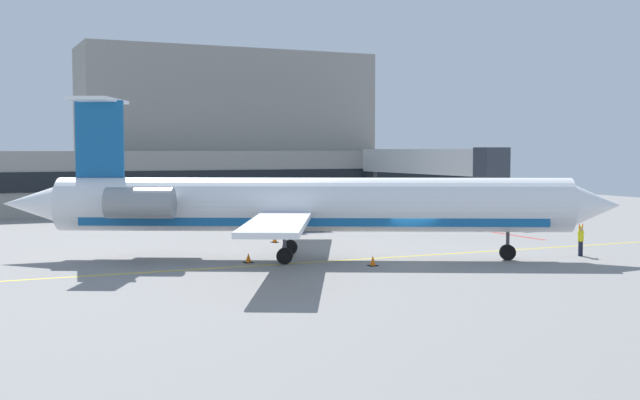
{
  "coord_description": "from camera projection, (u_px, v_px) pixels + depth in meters",
  "views": [
    {
      "loc": [
        -23.44,
        -39.54,
        6.24
      ],
      "look_at": [
        -1.36,
        9.18,
        3.0
      ],
      "focal_mm": 46.08,
      "sensor_mm": 36.0,
      "label": 1
    }
  ],
  "objects": [
    {
      "name": "marshaller",
      "position": [
        581.0,
        240.0,
        48.45
      ],
      "size": [
        0.8,
        0.41,
        1.91
      ],
      "color": "#191E33",
      "rests_on": "ground"
    },
    {
      "name": "baggage_tug",
      "position": [
        347.0,
        213.0,
        68.57
      ],
      "size": [
        3.62,
        3.51,
        2.13
      ],
      "color": "#1E4CB2",
      "rests_on": "ground"
    },
    {
      "name": "safety_cone_alpha",
      "position": [
        275.0,
        239.0,
        55.59
      ],
      "size": [
        0.47,
        0.47,
        0.55
      ],
      "color": "orange",
      "rests_on": "ground"
    },
    {
      "name": "jet_bridge_west",
      "position": [
        429.0,
        162.0,
        78.34
      ],
      "size": [
        2.4,
        23.32,
        6.5
      ],
      "color": "silver",
      "rests_on": "ground"
    },
    {
      "name": "fuel_tank",
      "position": [
        388.0,
        199.0,
        83.82
      ],
      "size": [
        8.27,
        2.03,
        2.22
      ],
      "color": "white",
      "rests_on": "ground"
    },
    {
      "name": "pushback_tractor",
      "position": [
        297.0,
        219.0,
        63.12
      ],
      "size": [
        4.15,
        2.01,
        2.04
      ],
      "color": "#19389E",
      "rests_on": "ground"
    },
    {
      "name": "terminal_building",
      "position": [
        225.0,
        148.0,
        91.2
      ],
      "size": [
        65.01,
        14.97,
        17.41
      ],
      "color": "gray",
      "rests_on": "ground"
    },
    {
      "name": "regional_jet",
      "position": [
        303.0,
        205.0,
        46.84
      ],
      "size": [
        32.88,
        24.36,
        9.2
      ],
      "color": "white",
      "rests_on": "ground"
    },
    {
      "name": "belt_loader",
      "position": [
        509.0,
        211.0,
        72.23
      ],
      "size": [
        3.84,
        3.33,
        1.93
      ],
      "color": "#1E4CB2",
      "rests_on": "ground"
    },
    {
      "name": "ground",
      "position": [
        410.0,
        263.0,
        45.99
      ],
      "size": [
        120.0,
        120.0,
        0.11
      ],
      "color": "gray"
    },
    {
      "name": "safety_cone_charlie",
      "position": [
        373.0,
        261.0,
        44.31
      ],
      "size": [
        0.47,
        0.47,
        0.55
      ],
      "color": "orange",
      "rests_on": "ground"
    },
    {
      "name": "safety_cone_bravo",
      "position": [
        248.0,
        258.0,
        45.55
      ],
      "size": [
        0.47,
        0.47,
        0.55
      ],
      "color": "orange",
      "rests_on": "ground"
    }
  ]
}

